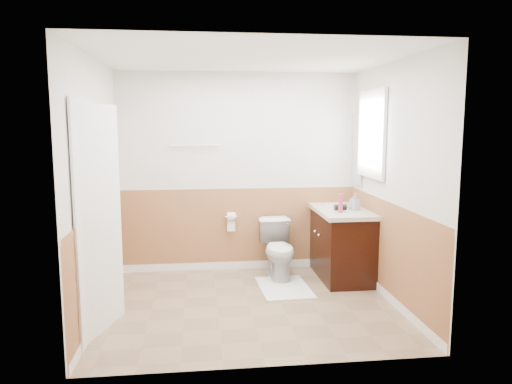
{
  "coord_description": "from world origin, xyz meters",
  "views": [
    {
      "loc": [
        -0.5,
        -4.81,
        1.87
      ],
      "look_at": [
        0.1,
        0.25,
        1.15
      ],
      "focal_mm": 34.15,
      "sensor_mm": 36.0,
      "label": 1
    }
  ],
  "objects": [
    {
      "name": "floor",
      "position": [
        0.0,
        0.0,
        0.0
      ],
      "size": [
        3.0,
        3.0,
        0.0
      ],
      "primitive_type": "plane",
      "color": "#8C7051",
      "rests_on": "ground"
    },
    {
      "name": "ceiling",
      "position": [
        0.0,
        0.0,
        2.5
      ],
      "size": [
        3.0,
        3.0,
        0.0
      ],
      "primitive_type": "plane",
      "rotation": [
        3.14,
        0.0,
        0.0
      ],
      "color": "white",
      "rests_on": "floor"
    },
    {
      "name": "wall_back",
      "position": [
        0.0,
        1.3,
        1.25
      ],
      "size": [
        3.0,
        0.0,
        3.0
      ],
      "primitive_type": "plane",
      "rotation": [
        1.57,
        0.0,
        0.0
      ],
      "color": "silver",
      "rests_on": "floor"
    },
    {
      "name": "wall_front",
      "position": [
        0.0,
        -1.3,
        1.25
      ],
      "size": [
        3.0,
        0.0,
        3.0
      ],
      "primitive_type": "plane",
      "rotation": [
        -1.57,
        0.0,
        0.0
      ],
      "color": "silver",
      "rests_on": "floor"
    },
    {
      "name": "wall_left",
      "position": [
        -1.5,
        0.0,
        1.25
      ],
      "size": [
        0.0,
        3.0,
        3.0
      ],
      "primitive_type": "plane",
      "rotation": [
        1.57,
        0.0,
        1.57
      ],
      "color": "silver",
      "rests_on": "floor"
    },
    {
      "name": "wall_right",
      "position": [
        1.5,
        0.0,
        1.25
      ],
      "size": [
        0.0,
        3.0,
        3.0
      ],
      "primitive_type": "plane",
      "rotation": [
        1.57,
        0.0,
        -1.57
      ],
      "color": "silver",
      "rests_on": "floor"
    },
    {
      "name": "wainscot_back",
      "position": [
        0.0,
        1.29,
        0.5
      ],
      "size": [
        3.0,
        0.0,
        3.0
      ],
      "primitive_type": "plane",
      "rotation": [
        1.57,
        0.0,
        0.0
      ],
      "color": "#A66C42",
      "rests_on": "floor"
    },
    {
      "name": "wainscot_front",
      "position": [
        0.0,
        -1.29,
        0.5
      ],
      "size": [
        3.0,
        0.0,
        3.0
      ],
      "primitive_type": "plane",
      "rotation": [
        -1.57,
        0.0,
        0.0
      ],
      "color": "#A66C42",
      "rests_on": "floor"
    },
    {
      "name": "wainscot_left",
      "position": [
        -1.49,
        0.0,
        0.5
      ],
      "size": [
        0.0,
        2.6,
        2.6
      ],
      "primitive_type": "plane",
      "rotation": [
        1.57,
        0.0,
        1.57
      ],
      "color": "#A66C42",
      "rests_on": "floor"
    },
    {
      "name": "wainscot_right",
      "position": [
        1.49,
        0.0,
        0.5
      ],
      "size": [
        0.0,
        2.6,
        2.6
      ],
      "primitive_type": "plane",
      "rotation": [
        1.57,
        0.0,
        -1.57
      ],
      "color": "#A66C42",
      "rests_on": "floor"
    },
    {
      "name": "toilet",
      "position": [
        0.45,
        0.86,
        0.35
      ],
      "size": [
        0.42,
        0.71,
        0.7
      ],
      "primitive_type": "imported",
      "rotation": [
        0.0,
        0.0,
        0.05
      ],
      "color": "white",
      "rests_on": "floor"
    },
    {
      "name": "bath_mat",
      "position": [
        0.45,
        0.46,
        0.01
      ],
      "size": [
        0.59,
        0.83,
        0.02
      ],
      "primitive_type": "cube",
      "rotation": [
        0.0,
        0.0,
        0.05
      ],
      "color": "white",
      "rests_on": "floor"
    },
    {
      "name": "vanity_cabinet",
      "position": [
        1.21,
        0.83,
        0.4
      ],
      "size": [
        0.55,
        1.1,
        0.8
      ],
      "primitive_type": "cube",
      "color": "black",
      "rests_on": "floor"
    },
    {
      "name": "vanity_knob_left",
      "position": [
        0.91,
        0.73,
        0.55
      ],
      "size": [
        0.03,
        0.03,
        0.03
      ],
      "primitive_type": "sphere",
      "color": "silver",
      "rests_on": "vanity_cabinet"
    },
    {
      "name": "vanity_knob_right",
      "position": [
        0.91,
        0.93,
        0.55
      ],
      "size": [
        0.03,
        0.03,
        0.03
      ],
      "primitive_type": "sphere",
      "color": "white",
      "rests_on": "vanity_cabinet"
    },
    {
      "name": "countertop",
      "position": [
        1.2,
        0.83,
        0.83
      ],
      "size": [
        0.6,
        1.15,
        0.05
      ],
      "primitive_type": "cube",
      "color": "beige",
      "rests_on": "vanity_cabinet"
    },
    {
      "name": "sink_basin",
      "position": [
        1.21,
        0.98,
        0.86
      ],
      "size": [
        0.36,
        0.36,
        0.02
      ],
      "primitive_type": "cylinder",
      "color": "silver",
      "rests_on": "countertop"
    },
    {
      "name": "faucet",
      "position": [
        1.39,
        0.98,
        0.92
      ],
      "size": [
        0.02,
        0.02,
        0.14
      ],
      "primitive_type": "cylinder",
      "color": "silver",
      "rests_on": "countertop"
    },
    {
      "name": "lotion_bottle",
      "position": [
        1.11,
        0.54,
        0.96
      ],
      "size": [
        0.05,
        0.05,
        0.22
      ],
      "primitive_type": "cylinder",
      "color": "#C03150",
      "rests_on": "countertop"
    },
    {
      "name": "soap_dispenser",
      "position": [
        1.33,
        0.7,
        0.95
      ],
      "size": [
        0.12,
        0.12,
        0.2
      ],
      "primitive_type": "imported",
      "rotation": [
        0.0,
        0.0,
        0.36
      ],
      "color": "#979EAA",
      "rests_on": "countertop"
    },
    {
      "name": "hair_dryer_body",
      "position": [
        1.16,
        0.71,
        0.89
      ],
      "size": [
        0.14,
        0.07,
        0.07
      ],
      "primitive_type": "cylinder",
      "rotation": [
        0.0,
        1.57,
        0.0
      ],
      "color": "black",
      "rests_on": "countertop"
    },
    {
      "name": "hair_dryer_handle",
      "position": [
        1.13,
        0.73,
        0.86
      ],
      "size": [
        0.03,
        0.03,
        0.07
      ],
      "primitive_type": "cylinder",
      "color": "black",
      "rests_on": "countertop"
    },
    {
      "name": "mirror_panel",
      "position": [
        1.48,
        1.1,
        1.55
      ],
      "size": [
        0.02,
        0.35,
        0.9
      ],
      "primitive_type": "cube",
      "color": "silver",
      "rests_on": "wall_right"
    },
    {
      "name": "window_frame",
      "position": [
        1.47,
        0.59,
        1.75
      ],
      "size": [
        0.04,
        0.8,
        1.0
      ],
      "primitive_type": "cube",
      "color": "white",
      "rests_on": "wall_right"
    },
    {
      "name": "window_glass",
      "position": [
        1.49,
        0.59,
        1.75
      ],
      "size": [
        0.01,
        0.7,
        0.9
      ],
      "primitive_type": "cube",
      "color": "white",
      "rests_on": "wall_right"
    },
    {
      "name": "door",
      "position": [
        -1.4,
        -0.45,
        1.02
      ],
      "size": [
        0.29,
        0.78,
        2.04
      ],
      "primitive_type": "cube",
      "rotation": [
        0.0,
        0.0,
        -0.31
      ],
      "color": "white",
      "rests_on": "wall_left"
    },
    {
      "name": "door_frame",
      "position": [
        -1.48,
        -0.45,
        1.03
      ],
      "size": [
        0.02,
        0.92,
        2.1
      ],
      "primitive_type": "cube",
      "color": "white",
      "rests_on": "wall_left"
    },
    {
      "name": "door_knob",
      "position": [
        -1.34,
        -0.12,
        0.95
      ],
      "size": [
        0.06,
        0.06,
        0.06
      ],
      "primitive_type": "sphere",
      "color": "silver",
      "rests_on": "door"
    },
    {
      "name": "towel_bar",
      "position": [
        -0.55,
        1.25,
        1.6
      ],
      "size": [
        0.62,
        0.02,
        0.02
      ],
      "primitive_type": "cylinder",
      "rotation": [
        0.0,
        1.57,
        0.0
      ],
      "color": "silver",
      "rests_on": "wall_back"
    },
    {
      "name": "tp_holder_bar",
      "position": [
        -0.1,
        1.23,
        0.7
      ],
      "size": [
        0.14,
        0.02,
        0.02
      ],
      "primitive_type": "cylinder",
      "rotation": [
        0.0,
        1.57,
        0.0
      ],
      "color": "silver",
      "rests_on": "wall_back"
    },
    {
      "name": "tp_roll",
      "position": [
        -0.1,
        1.23,
        0.7
      ],
      "size": [
        0.1,
        0.11,
        0.11
      ],
      "primitive_type": "cylinder",
      "rotation": [
        0.0,
        1.57,
        0.0
      ],
      "color": "white",
      "rests_on": "tp_holder_bar"
    },
    {
      "name": "tp_sheet",
      "position": [
        -0.1,
        1.23,
        0.59
      ],
      "size": [
        0.1,
        0.01,
        0.16
      ],
      "primitive_type": "cube",
      "color": "white",
      "rests_on": "tp_roll"
    }
  ]
}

